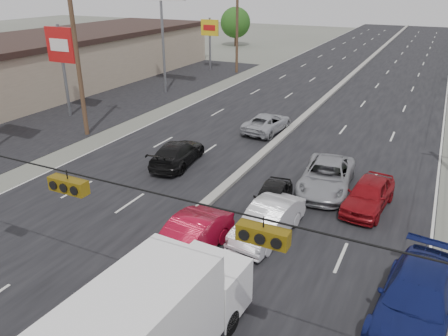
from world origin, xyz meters
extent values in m
cube|color=black|center=(0.00, 30.00, 0.00)|extent=(20.00, 160.00, 0.02)
cube|color=gray|center=(0.00, 30.00, 0.10)|extent=(0.50, 160.00, 0.20)
cube|color=tan|center=(-26.00, 25.00, 2.30)|extent=(12.00, 42.00, 4.60)
cube|color=black|center=(-17.00, 25.00, 0.00)|extent=(10.00, 42.00, 0.02)
cylinder|color=#422D1E|center=(-12.50, 15.00, 5.00)|extent=(0.30, 0.30, 10.00)
cylinder|color=#422D1E|center=(-12.50, 40.00, 5.00)|extent=(0.30, 0.30, 10.00)
cylinder|color=black|center=(0.00, 0.00, 5.80)|extent=(25.00, 0.04, 0.04)
cube|color=#72590C|center=(1.50, 0.00, 5.45)|extent=(1.05, 0.30, 0.35)
cube|color=#72590C|center=(6.50, 0.00, 5.45)|extent=(1.05, 0.30, 0.35)
cylinder|color=slate|center=(-17.00, 18.00, 3.50)|extent=(0.24, 0.24, 7.00)
cube|color=#B21414|center=(-17.00, 18.00, 5.50)|extent=(2.60, 0.25, 2.60)
cylinder|color=slate|center=(-14.50, 28.00, 5.50)|extent=(0.24, 0.24, 11.00)
cylinder|color=slate|center=(-16.00, 40.00, 3.00)|extent=(0.24, 0.24, 6.00)
cube|color=gold|center=(-16.00, 40.00, 4.90)|extent=(2.20, 0.25, 1.80)
cylinder|color=#382619|center=(-22.00, 60.00, 1.08)|extent=(0.28, 0.28, 2.16)
sphere|color=#255316|center=(-22.00, 60.00, 3.72)|extent=(4.80, 4.80, 4.80)
cube|color=white|center=(3.46, -0.28, 1.97)|extent=(2.56, 4.72, 2.57)
cube|color=white|center=(3.64, 2.79, 1.15)|extent=(2.30, 1.87, 1.65)
cylinder|color=black|center=(2.66, 2.62, 0.41)|extent=(0.32, 0.84, 0.83)
cylinder|color=black|center=(4.59, 2.51, 0.41)|extent=(0.32, 0.84, 0.83)
imported|color=maroon|center=(1.40, 5.47, 0.76)|extent=(1.89, 4.68, 1.51)
imported|color=black|center=(3.00, 10.35, 0.64)|extent=(1.98, 3.93, 1.29)
imported|color=silver|center=(3.65, 8.18, 0.73)|extent=(2.03, 4.57, 1.46)
imported|color=#919398|center=(4.73, 13.71, 0.74)|extent=(2.95, 5.54, 1.48)
imported|color=navy|center=(9.60, 5.63, 0.79)|extent=(2.83, 5.65, 1.58)
imported|color=maroon|center=(7.00, 12.58, 0.73)|extent=(2.17, 4.46, 1.47)
imported|color=black|center=(-3.92, 13.22, 0.69)|extent=(2.58, 4.99, 1.38)
imported|color=#A2A4AA|center=(-1.40, 21.17, 0.65)|extent=(2.52, 4.85, 1.30)
camera|label=1|loc=(9.02, -6.79, 9.96)|focal=35.00mm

